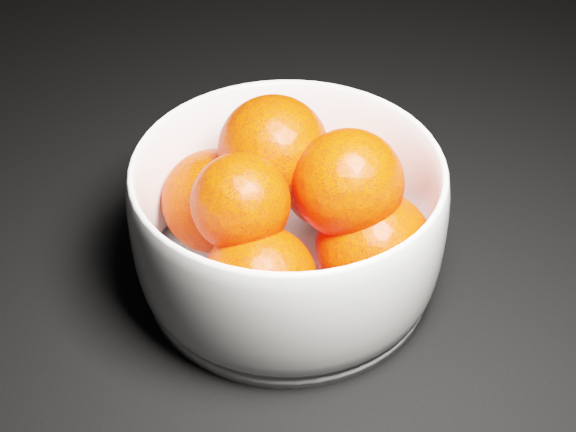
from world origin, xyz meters
name	(u,v)px	position (x,y,z in m)	size (l,w,h in m)	color
bowl	(288,222)	(0.25, 0.25, 0.06)	(0.23, 0.23, 0.11)	white
orange_pile	(295,207)	(0.25, 0.25, 0.07)	(0.18, 0.19, 0.13)	#FF2100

